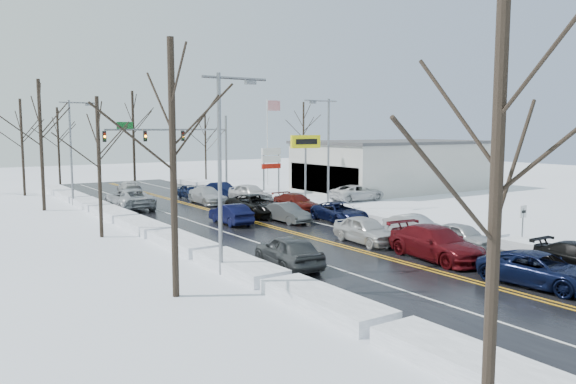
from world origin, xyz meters
TOP-DOWN VIEW (x-y plane):
  - ground at (0.00, 0.00)m, footprint 160.00×160.00m
  - road_surface at (0.00, 2.00)m, footprint 14.00×84.00m
  - snow_bank_left at (-7.60, 2.00)m, footprint 1.88×72.00m
  - snow_bank_right at (7.60, 2.00)m, footprint 1.88×72.00m
  - traffic_signal_mast at (3.45, 27.99)m, footprint 13.28×0.39m
  - tires_plus_sign at (10.50, 15.99)m, footprint 3.20×0.34m
  - used_vehicles_sign at (10.50, 22.00)m, footprint 2.20×0.22m
  - speed_limit_sign at (8.20, -8.00)m, footprint 0.55×0.09m
  - flagpole at (15.17, 30.00)m, footprint 1.87×1.20m
  - dealership_building at (23.98, 18.00)m, footprint 20.40×12.40m
  - streetlight_ne at (8.30, 10.00)m, footprint 3.20×0.25m
  - streetlight_sw at (-8.30, -4.00)m, footprint 3.20×0.25m
  - streetlight_nw at (-8.30, 24.00)m, footprint 3.20×0.25m
  - tree_left_a at (-11.00, -20.00)m, footprint 3.60×3.60m
  - tree_left_b at (-11.50, -6.00)m, footprint 4.00×4.00m
  - tree_left_c at (-10.50, 8.00)m, footprint 3.40×3.40m
  - tree_left_d at (-11.20, 22.00)m, footprint 4.20×4.20m
  - tree_left_e at (-10.80, 34.00)m, footprint 3.80×3.80m
  - tree_far_b at (-6.00, 41.00)m, footprint 3.60×3.60m
  - tree_far_c at (2.00, 39.00)m, footprint 4.40×4.40m
  - tree_far_d at (12.00, 40.50)m, footprint 3.40×3.40m
  - tree_far_e at (28.00, 41.00)m, footprint 4.20×4.20m
  - queued_car_2 at (1.74, -13.17)m, footprint 2.82×5.27m
  - queued_car_3 at (1.90, -7.40)m, footprint 2.89×5.93m
  - queued_car_4 at (1.62, -2.38)m, footprint 2.19×4.70m
  - queued_car_5 at (1.91, 6.25)m, footprint 1.62×4.15m
  - queued_car_6 at (1.62, 9.97)m, footprint 2.70×5.84m
  - queued_car_7 at (1.57, 18.37)m, footprint 2.17×5.10m
  - queued_car_8 at (1.94, 22.73)m, footprint 1.60×3.90m
  - queued_car_12 at (5.20, -6.31)m, footprint 1.66×4.06m
  - queued_car_13 at (5.31, -2.67)m, footprint 1.63×4.17m
  - queued_car_14 at (5.07, 4.24)m, footprint 2.97×5.31m
  - queued_car_15 at (5.42, 10.17)m, footprint 2.03×4.89m
  - queued_car_16 at (5.22, 17.16)m, footprint 2.41×5.05m
  - queued_car_17 at (5.26, 22.77)m, footprint 1.91×4.22m
  - oncoming_car_0 at (-1.70, 7.84)m, footprint 1.61×4.31m
  - oncoming_car_1 at (-5.22, 18.97)m, footprint 2.90×6.16m
  - oncoming_car_2 at (-1.65, 29.80)m, footprint 2.47×4.84m
  - oncoming_car_3 at (-5.21, -4.56)m, footprint 2.47×4.87m
  - parked_car_0 at (14.02, 12.72)m, footprint 5.34×2.60m
  - parked_car_1 at (17.11, 15.53)m, footprint 2.49×5.63m
  - parked_car_2 at (14.98, 20.53)m, footprint 1.87×4.33m

SIDE VIEW (x-z plane):
  - ground at x=0.00m, z-range 0.00..0.00m
  - snow_bank_left at x=-7.60m, z-range -0.28..0.28m
  - snow_bank_right at x=7.60m, z-range -0.28..0.28m
  - queued_car_2 at x=1.74m, z-range -0.70..0.70m
  - queued_car_3 at x=1.90m, z-range -0.83..0.83m
  - queued_car_4 at x=1.62m, z-range -0.78..0.78m
  - queued_car_5 at x=1.91m, z-range -0.67..0.67m
  - queued_car_6 at x=1.62m, z-range -0.81..0.81m
  - queued_car_7 at x=1.57m, z-range -0.73..0.73m
  - queued_car_8 at x=1.94m, z-range -0.66..0.66m
  - queued_car_12 at x=5.20m, z-range -0.69..0.69m
  - queued_car_13 at x=5.31m, z-range -0.68..0.68m
  - queued_car_14 at x=5.07m, z-range -0.70..0.70m
  - queued_car_15 at x=5.42m, z-range -0.71..0.71m
  - queued_car_16 at x=5.22m, z-range -0.83..0.83m
  - queued_car_17 at x=5.26m, z-range -0.67..0.67m
  - oncoming_car_0 at x=-1.70m, z-range -0.70..0.70m
  - oncoming_car_1 at x=-5.22m, z-range -0.85..0.85m
  - oncoming_car_2 at x=-1.65m, z-range -0.67..0.67m
  - oncoming_car_3 at x=-5.21m, z-range -0.80..0.80m
  - parked_car_0 at x=14.02m, z-range -0.73..0.73m
  - parked_car_1 at x=17.11m, z-range -0.80..0.80m
  - parked_car_2 at x=14.98m, z-range -0.73..0.73m
  - road_surface at x=0.00m, z-range 0.00..0.01m
  - speed_limit_sign at x=8.20m, z-range 0.46..2.81m
  - dealership_building at x=23.98m, z-range 0.01..5.31m
  - used_vehicles_sign at x=10.50m, z-range 0.99..5.64m
  - tires_plus_sign at x=10.50m, z-range 1.99..7.99m
  - streetlight_ne at x=8.30m, z-range 0.81..9.81m
  - streetlight_sw at x=-8.30m, z-range 0.81..9.81m
  - streetlight_nw at x=-8.30m, z-range 0.81..9.81m
  - traffic_signal_mast at x=3.45m, z-range 1.48..9.48m
  - flagpole at x=15.17m, z-range 0.93..10.93m
  - tree_left_c at x=-10.50m, z-range 1.69..10.19m
  - tree_far_d at x=12.00m, z-range 1.69..10.19m
  - tree_left_a at x=-11.00m, z-range 1.79..10.79m
  - tree_far_b at x=-6.00m, z-range 1.79..10.79m
  - tree_left_e at x=-10.80m, z-range 1.89..11.39m
  - tree_left_b at x=-11.50m, z-range 1.99..11.99m
  - tree_left_d at x=-11.20m, z-range 2.08..12.58m
  - tree_far_e at x=28.00m, z-range 2.08..12.58m
  - tree_far_c at x=2.00m, z-range 2.18..13.18m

